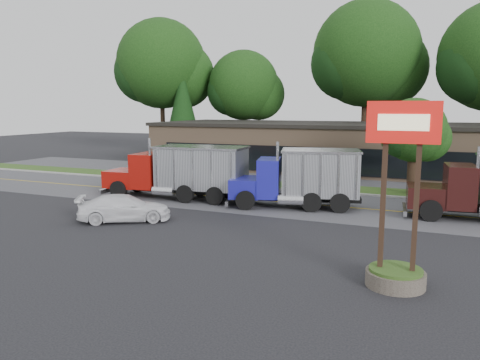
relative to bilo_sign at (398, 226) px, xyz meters
The scene contains 16 objects.
ground 10.98m from the bilo_sign, 166.61° to the left, with size 140.00×140.00×0.00m, color #2D2D31.
road 15.70m from the bilo_sign, 132.40° to the left, with size 60.00×8.00×0.02m, color slate.
center_line 15.70m from the bilo_sign, 132.40° to the left, with size 60.00×0.12×0.01m, color gold.
curb 19.00m from the bilo_sign, 123.77° to the left, with size 60.00×0.30×0.12m, color #9E9E99.
grass_verge 20.51m from the bilo_sign, 120.96° to the left, with size 60.00×3.40×0.03m, color #2C4F1B.
far_parking 24.91m from the bilo_sign, 115.02° to the left, with size 60.00×7.00×0.02m, color slate.
strip_mall 29.74m from the bilo_sign, 106.61° to the left, with size 32.00×12.00×4.00m, color #97765C.
bilo_sign is the anchor object (origin of this frame).
tree_far_a 46.80m from the bilo_sign, 131.20° to the left, with size 11.45×10.78×16.34m.
tree_far_b 42.30m from the bilo_sign, 119.09° to the left, with size 8.68×8.17×12.39m.
tree_far_c 38.20m from the bilo_sign, 99.79° to the left, with size 11.84×11.15×16.90m.
evergreen_left 42.09m from the bilo_sign, 129.19° to the left, with size 4.55×4.55×10.34m.
tree_verge 17.68m from the bilo_sign, 91.41° to the left, with size 4.47×4.21×6.37m.
dump_truck_red 17.00m from the bilo_sign, 143.62° to the left, with size 9.56×3.25×3.36m.
dump_truck_blue 12.11m from the bilo_sign, 120.03° to the left, with size 7.72×4.29×3.36m.
rally_car 14.14m from the bilo_sign, 164.12° to the left, with size 1.88×4.62×1.34m, color white.
Camera 1 is at (11.51, -17.83, 5.76)m, focal length 35.00 mm.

